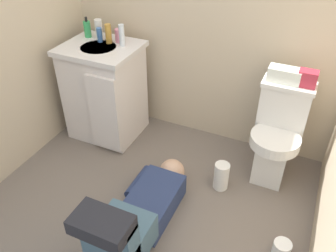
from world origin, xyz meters
The scene contains 15 objects.
ground_plane centered at (0.00, 0.00, -0.02)m, with size 2.71×2.94×0.04m, color #6C6056.
toilet centered at (0.73, 0.68, 0.37)m, with size 0.36×0.46×0.75m.
vanity_cabinet centered at (-0.71, 0.62, 0.42)m, with size 0.60×0.53×0.82m.
faucet centered at (-0.71, 0.76, 0.87)m, with size 0.02×0.02×0.10m, color silver.
person_plumber centered at (0.07, -0.25, 0.18)m, with size 0.39×1.06×0.52m.
tissue_box centered at (0.69, 0.77, 0.80)m, with size 0.22×0.11×0.10m, color silver.
toiletry_bag centered at (0.84, 0.77, 0.81)m, with size 0.12×0.09×0.11m, color #B22D3F.
soap_dispenser centered at (-0.90, 0.74, 0.89)m, with size 0.06×0.06×0.17m.
bottle_white centered at (-0.80, 0.76, 0.90)m, with size 0.06×0.06×0.15m, color silver.
bottle_blue centered at (-0.75, 0.70, 0.88)m, with size 0.04×0.04×0.11m, color #3C6AB0.
bottle_amber centered at (-0.67, 0.71, 0.90)m, with size 0.05×0.05×0.15m, color #BF8A34.
bottle_pink centered at (-0.61, 0.76, 0.87)m, with size 0.06×0.06×0.11m, color pink.
bottle_clear centered at (-0.55, 0.70, 0.90)m, with size 0.04×0.04×0.17m, color silver.
paper_towel_roll centered at (0.43, 0.36, 0.11)m, with size 0.11×0.11×0.22m, color white.
toilet_paper_roll centered at (0.95, -0.04, 0.05)m, with size 0.11×0.11×0.10m, color white.
Camera 1 is at (0.85, -1.51, 1.90)m, focal length 37.39 mm.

